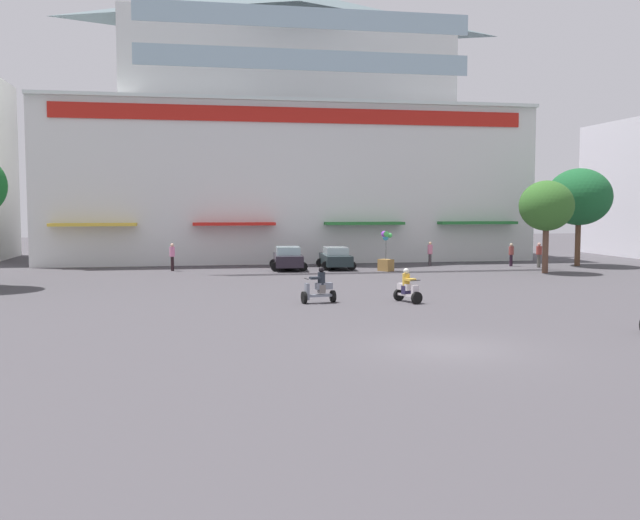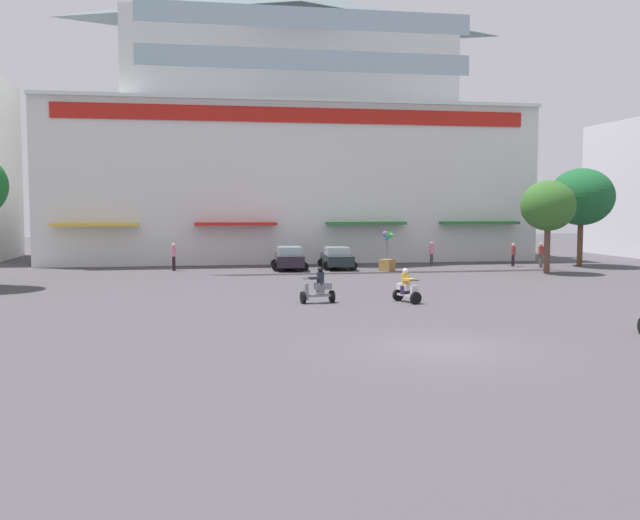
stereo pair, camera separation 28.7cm
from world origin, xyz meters
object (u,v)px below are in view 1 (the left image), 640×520
scooter_rider_2 (407,288)px  pedestrian_1 (539,253)px  plaza_tree_1 (579,197)px  plaza_tree_3 (546,206)px  parked_car_1 (336,258)px  parked_car_0 (288,258)px  pedestrian_2 (511,253)px  balloon_vendor_cart (386,256)px  scooter_rider_1 (319,288)px  pedestrian_3 (172,255)px  pedestrian_0 (430,252)px

scooter_rider_2 → pedestrian_1: pedestrian_1 is taller
plaza_tree_1 → pedestrian_1: bearing=-167.0°
plaza_tree_3 → parked_car_1: size_ratio=1.33×
parked_car_0 → pedestrian_2: bearing=-0.4°
balloon_vendor_cart → plaza_tree_1: bearing=5.4°
parked_car_0 → plaza_tree_1: bearing=-2.0°
parked_car_0 → scooter_rider_2: bearing=-79.5°
scooter_rider_1 → balloon_vendor_cart: size_ratio=0.61×
pedestrian_1 → balloon_vendor_cart: (-10.81, -0.57, 0.02)m
scooter_rider_2 → pedestrian_3: bearing=121.9°
plaza_tree_1 → plaza_tree_3: (-4.73, -4.37, -0.62)m
parked_car_1 → pedestrian_2: pedestrian_2 is taller
scooter_rider_1 → balloon_vendor_cart: (6.79, 13.69, 0.32)m
scooter_rider_1 → scooter_rider_2: (3.79, -0.49, -0.04)m
plaza_tree_3 → pedestrian_3: 23.60m
plaza_tree_1 → balloon_vendor_cart: plaza_tree_1 is taller
parked_car_1 → balloon_vendor_cart: 3.58m
plaza_tree_1 → balloon_vendor_cart: 14.62m
scooter_rider_1 → pedestrian_1: 22.65m
scooter_rider_1 → pedestrian_2: size_ratio=0.98×
pedestrian_1 → pedestrian_3: bearing=175.4°
plaza_tree_1 → scooter_rider_2: bearing=-137.8°
balloon_vendor_cart → pedestrian_1: bearing=3.0°
parked_car_1 → scooter_rider_2: (-0.19, -16.37, -0.12)m
pedestrian_3 → pedestrian_1: bearing=-4.6°
pedestrian_2 → plaza_tree_1: bearing=-7.4°
plaza_tree_3 → scooter_rider_2: 16.98m
plaza_tree_3 → pedestrian_1: size_ratio=3.41×
parked_car_0 → parked_car_1: bearing=2.9°
parked_car_1 → pedestrian_0: pedestrian_0 is taller
plaza_tree_3 → plaza_tree_1: bearing=42.7°
parked_car_0 → scooter_rider_2: size_ratio=2.84×
parked_car_1 → balloon_vendor_cart: size_ratio=1.67×
pedestrian_0 → balloon_vendor_cart: (-4.07, -3.24, 0.02)m
parked_car_1 → pedestrian_3: (-10.58, 0.30, 0.29)m
scooter_rider_1 → parked_car_0: bearing=87.2°
scooter_rider_1 → pedestrian_3: size_ratio=0.88×
scooter_rider_2 → parked_car_0: bearing=100.5°
pedestrian_1 → balloon_vendor_cart: size_ratio=0.66×
pedestrian_0 → pedestrian_2: pedestrian_0 is taller
balloon_vendor_cart → scooter_rider_2: bearing=-102.0°
plaza_tree_3 → scooter_rider_1: size_ratio=3.66×
parked_car_0 → balloon_vendor_cart: 6.35m
pedestrian_0 → pedestrian_1: (6.74, -2.67, 0.00)m
scooter_rider_1 → scooter_rider_2: bearing=-7.4°
scooter_rider_1 → pedestrian_3: (-6.61, 16.18, 0.37)m
pedestrian_0 → pedestrian_2: bearing=-13.7°
plaza_tree_1 → parked_car_0: size_ratio=1.61×
scooter_rider_2 → pedestrian_3: pedestrian_3 is taller
pedestrian_0 → pedestrian_3: bearing=-177.6°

